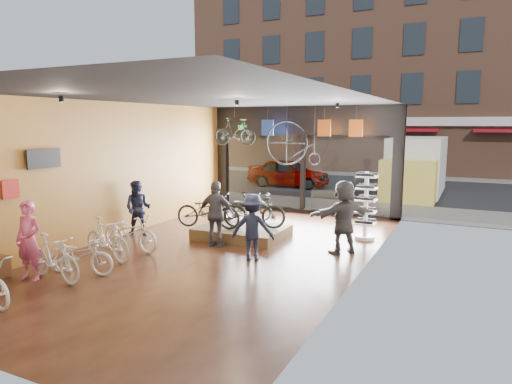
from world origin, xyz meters
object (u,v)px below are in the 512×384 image
Objects in this scene: display_bike_left at (208,211)px; customer_0 at (29,241)px; floor_bike_4 at (130,232)px; customer_2 at (216,214)px; street_car at (288,173)px; display_bike_right at (245,208)px; customer_3 at (253,228)px; sunglasses_rack at (366,206)px; penny_farthing at (295,145)px; customer_5 at (344,217)px; customer_1 at (138,208)px; display_platform at (242,232)px; box_truck at (414,168)px; floor_bike_1 at (53,258)px; floor_bike_2 at (80,255)px; hung_bike at (234,132)px; floor_bike_3 at (107,239)px; display_bike_mid at (254,210)px.

customer_0 reaches higher than display_bike_left.
customer_2 is at bearing -50.14° from floor_bike_4.
street_car is 2.38× the size of customer_2.
customer_3 reaches higher than display_bike_right.
sunglasses_rack is 3.71m from penny_farthing.
sunglasses_rack is at bearing -144.27° from customer_5.
customer_5 reaches higher than customer_1.
street_car is 1.72× the size of display_platform.
box_truck is 4.14× the size of display_bike_right.
customer_5 is (5.76, 0.80, 0.12)m from customer_1.
customer_0 reaches higher than floor_bike_4.
customer_2 is at bearing -137.37° from sunglasses_rack.
floor_bike_2 is (0.15, 0.55, -0.07)m from floor_bike_1.
floor_bike_1 is at bearing 8.60° from customer_0.
floor_bike_2 is at bearing -8.88° from floor_bike_1.
floor_bike_2 is 0.96× the size of customer_0.
sunglasses_rack is at bearing -105.33° from hung_bike.
customer_0 reaches higher than customer_3.
floor_bike_1 is at bearing -110.24° from display_platform.
floor_bike_3 is 2.78m from customer_2.
street_car is 14.73m from floor_bike_2.
customer_2 reaches higher than customer_0.
display_bike_mid is 3.89m from hung_bike.
customer_0 reaches higher than floor_bike_2.
box_truck is at bearing 69.42° from display_platform.
floor_bike_3 is 0.90× the size of penny_farthing.
floor_bike_2 is 3.93m from display_bike_left.
hung_bike is at bearing 5.29° from display_bike_left.
hung_bike is (0.27, 5.86, 2.42)m from floor_bike_3.
hung_bike is (-1.32, 1.83, 2.21)m from display_bike_right.
customer_1 is (-0.96, 3.76, 0.31)m from floor_bike_1.
floor_bike_4 is at bearing 9.25° from floor_bike_1.
box_truck is at bearing -140.60° from customer_5.
display_bike_right is at bearing -22.84° from floor_bike_4.
customer_3 is (2.89, 2.51, 0.37)m from floor_bike_2.
hung_bike is (-2.83, 4.38, 2.14)m from customer_3.
floor_bike_1 is 0.86× the size of sunglasses_rack.
penny_farthing is at bearing -26.99° from display_bike_left.
floor_bike_4 is 1.03× the size of customer_2.
customer_1 reaches higher than display_platform.
penny_farthing reaches higher than display_bike_mid.
box_truck is 2.72× the size of display_platform.
customer_0 is 4.43m from customer_2.
display_bike_mid is (2.06, 4.31, 0.41)m from floor_bike_2.
display_bike_left reaches higher than floor_bike_4.
sunglasses_rack is (-0.32, -8.05, -0.34)m from box_truck.
penny_farthing is at bearing -18.85° from display_bike_mid.
customer_3 is (-2.28, -11.18, -0.50)m from box_truck.
sunglasses_rack is (0.19, 1.62, 0.02)m from customer_5.
display_bike_left is at bearing -149.29° from sunglasses_rack.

